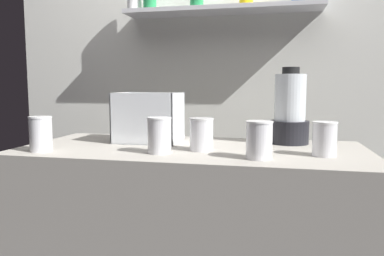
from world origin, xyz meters
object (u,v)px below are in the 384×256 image
at_px(juice_cup_carrot_left, 159,137).
at_px(juice_cup_beet_right, 259,141).
at_px(blender_pitcher, 290,112).
at_px(juice_cup_pomegranate_far_left, 41,136).
at_px(carrot_display_bin, 150,127).
at_px(juice_cup_pomegranate_middle, 202,136).
at_px(juice_cup_carrot_far_right, 324,141).

distance_m(juice_cup_carrot_left, juice_cup_beet_right, 0.37).
height_order(blender_pitcher, juice_cup_beet_right, blender_pitcher).
bearing_deg(juice_cup_pomegranate_far_left, juice_cup_beet_right, 1.88).
xyz_separation_m(carrot_display_bin, juice_cup_beet_right, (0.50, -0.30, -0.01)).
distance_m(carrot_display_bin, juice_cup_carrot_left, 0.30).
height_order(juice_cup_pomegranate_middle, juice_cup_carrot_far_right, juice_cup_pomegranate_middle).
bearing_deg(juice_cup_carrot_left, juice_cup_carrot_far_right, 6.89).
distance_m(juice_cup_pomegranate_middle, juice_cup_beet_right, 0.26).
bearing_deg(juice_cup_carrot_left, carrot_display_bin, 115.97).
bearing_deg(juice_cup_pomegranate_middle, carrot_display_bin, 147.22).
relative_size(juice_cup_carrot_left, juice_cup_carrot_far_right, 1.09).
bearing_deg(blender_pitcher, juice_cup_pomegranate_middle, -142.46).
height_order(juice_cup_pomegranate_middle, juice_cup_beet_right, juice_cup_beet_right).
bearing_deg(juice_cup_carrot_left, blender_pitcher, 36.14).
distance_m(juice_cup_carrot_left, juice_cup_carrot_far_right, 0.60).
distance_m(blender_pitcher, juice_cup_beet_right, 0.41).
xyz_separation_m(juice_cup_carrot_left, juice_cup_pomegranate_middle, (0.14, 0.09, -0.00)).
relative_size(juice_cup_pomegranate_far_left, juice_cup_carrot_far_right, 1.08).
relative_size(juice_cup_pomegranate_far_left, juice_cup_beet_right, 1.02).
xyz_separation_m(blender_pitcher, juice_cup_beet_right, (-0.11, -0.38, -0.08)).
height_order(carrot_display_bin, juice_cup_carrot_far_right, carrot_display_bin).
xyz_separation_m(blender_pitcher, juice_cup_pomegranate_far_left, (-0.94, -0.41, -0.08)).
xyz_separation_m(carrot_display_bin, juice_cup_carrot_left, (0.13, -0.27, -0.01)).
xyz_separation_m(carrot_display_bin, blender_pitcher, (0.61, 0.09, 0.07)).
distance_m(juice_cup_pomegranate_far_left, juice_cup_pomegranate_middle, 0.62).
relative_size(blender_pitcher, juice_cup_pomegranate_middle, 2.60).
height_order(carrot_display_bin, juice_cup_carrot_left, carrot_display_bin).
height_order(juice_cup_carrot_left, juice_cup_carrot_far_right, juice_cup_carrot_left).
height_order(carrot_display_bin, juice_cup_pomegranate_middle, carrot_display_bin).
height_order(juice_cup_carrot_left, juice_cup_pomegranate_middle, juice_cup_carrot_left).
bearing_deg(carrot_display_bin, juice_cup_pomegranate_middle, -32.78).
bearing_deg(juice_cup_carrot_far_right, carrot_display_bin, 164.99).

